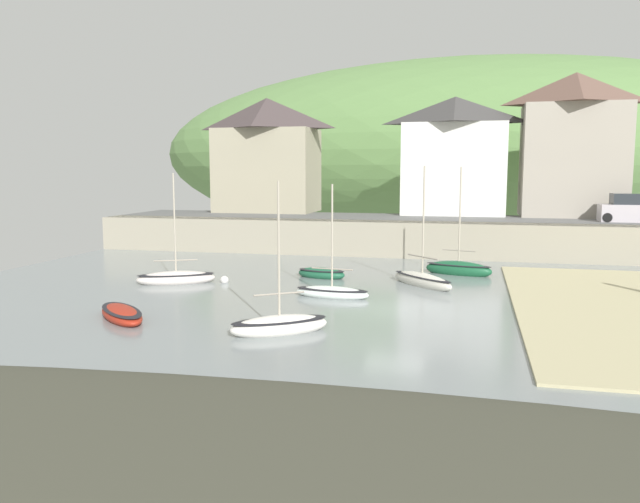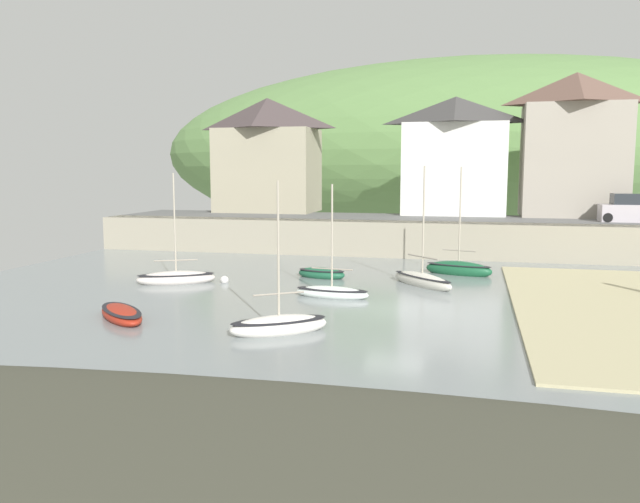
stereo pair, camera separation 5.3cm
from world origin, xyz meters
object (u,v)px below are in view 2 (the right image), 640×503
(parked_car_near_slipway, at_px, (631,210))
(sailboat_nearest_shore, at_px, (279,325))
(mooring_buoy, at_px, (224,280))
(sailboat_white_hull, at_px, (176,278))
(waterfront_building_left, at_px, (268,154))
(rowboat_small_beached, at_px, (422,280))
(sailboat_blue_trim, at_px, (332,292))
(waterfront_building_centre, at_px, (455,155))
(sailboat_far_left, at_px, (121,314))
(fishing_boat_green, at_px, (459,269))
(dinghy_open_wooden, at_px, (321,273))
(waterfront_building_right, at_px, (574,144))

(parked_car_near_slipway, bearing_deg, sailboat_nearest_shore, -125.01)
(sailboat_nearest_shore, bearing_deg, mooring_buoy, 87.15)
(sailboat_nearest_shore, distance_m, sailboat_white_hull, 12.03)
(waterfront_building_left, xyz_separation_m, rowboat_small_beached, (14.67, -19.30, -6.96))
(sailboat_nearest_shore, xyz_separation_m, parked_car_near_slipway, (17.47, 25.67, 2.92))
(sailboat_blue_trim, relative_size, parked_car_near_slipway, 1.33)
(waterfront_building_centre, bearing_deg, sailboat_far_left, -112.32)
(sailboat_white_hull, xyz_separation_m, sailboat_blue_trim, (8.86, -1.74, -0.04))
(sailboat_far_left, height_order, parked_car_near_slipway, parked_car_near_slipway)
(sailboat_nearest_shore, height_order, sailboat_white_hull, sailboat_white_hull)
(mooring_buoy, bearing_deg, sailboat_far_left, -95.71)
(fishing_boat_green, distance_m, sailboat_blue_trim, 9.87)
(dinghy_open_wooden, height_order, sailboat_far_left, dinghy_open_wooden)
(fishing_boat_green, bearing_deg, parked_car_near_slipway, 59.89)
(waterfront_building_right, bearing_deg, waterfront_building_centre, 180.00)
(fishing_boat_green, bearing_deg, mooring_buoy, -138.77)
(sailboat_far_left, relative_size, parked_car_near_slipway, 0.87)
(sailboat_white_hull, relative_size, parked_car_near_slipway, 1.46)
(sailboat_nearest_shore, bearing_deg, parked_car_near_slipway, 20.57)
(sailboat_white_hull, bearing_deg, fishing_boat_green, -3.62)
(sailboat_white_hull, bearing_deg, waterfront_building_centre, 30.38)
(sailboat_nearest_shore, height_order, parked_car_near_slipway, sailboat_nearest_shore)
(fishing_boat_green, xyz_separation_m, mooring_buoy, (-12.11, -5.59, -0.20))
(waterfront_building_left, bearing_deg, waterfront_building_right, -0.00)
(sailboat_far_left, bearing_deg, waterfront_building_right, 99.00)
(waterfront_building_left, relative_size, waterfront_building_centre, 1.03)
(waterfront_building_left, height_order, sailboat_far_left, waterfront_building_left)
(sailboat_nearest_shore, height_order, fishing_boat_green, fishing_boat_green)
(sailboat_blue_trim, bearing_deg, parked_car_near_slipway, 54.75)
(rowboat_small_beached, bearing_deg, waterfront_building_left, 173.42)
(waterfront_building_left, bearing_deg, sailboat_white_hull, -85.01)
(waterfront_building_left, bearing_deg, fishing_boat_green, -42.78)
(waterfront_building_centre, height_order, rowboat_small_beached, waterfront_building_centre)
(sailboat_white_hull, height_order, sailboat_blue_trim, sailboat_white_hull)
(waterfront_building_left, distance_m, mooring_buoy, 22.41)
(rowboat_small_beached, bearing_deg, mooring_buoy, -125.61)
(sailboat_nearest_shore, bearing_deg, sailboat_far_left, 140.11)
(rowboat_small_beached, bearing_deg, sailboat_white_hull, -123.94)
(fishing_boat_green, bearing_deg, sailboat_blue_trim, -108.75)
(dinghy_open_wooden, bearing_deg, sailboat_far_left, -102.93)
(waterfront_building_left, distance_m, sailboat_nearest_shore, 32.62)
(fishing_boat_green, bearing_deg, dinghy_open_wooden, -142.61)
(parked_car_near_slipway, bearing_deg, fishing_boat_green, -137.33)
(sailboat_white_hull, xyz_separation_m, mooring_buoy, (2.44, 0.73, -0.15))
(dinghy_open_wooden, height_order, parked_car_near_slipway, parked_car_near_slipway)
(dinghy_open_wooden, distance_m, sailboat_far_left, 12.83)
(rowboat_small_beached, height_order, parked_car_near_slipway, rowboat_small_beached)
(fishing_boat_green, xyz_separation_m, sailboat_blue_trim, (-5.69, -8.07, -0.09))
(rowboat_small_beached, bearing_deg, fishing_boat_green, 113.00)
(waterfront_building_right, height_order, sailboat_nearest_shore, waterfront_building_right)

